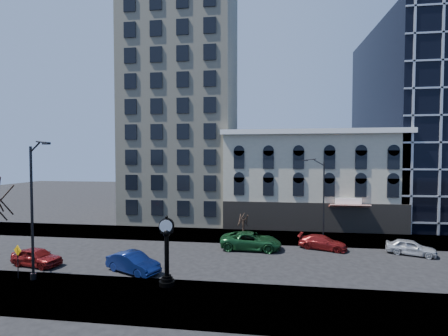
# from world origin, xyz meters

# --- Properties ---
(ground) EXTENTS (160.00, 160.00, 0.00)m
(ground) POSITION_xyz_m (0.00, 0.00, 0.00)
(ground) COLOR black
(ground) RESTS_ON ground
(sidewalk_far) EXTENTS (160.00, 6.00, 0.12)m
(sidewalk_far) POSITION_xyz_m (0.00, 8.00, 0.06)
(sidewalk_far) COLOR gray
(sidewalk_far) RESTS_ON ground
(sidewalk_near) EXTENTS (160.00, 6.00, 0.12)m
(sidewalk_near) POSITION_xyz_m (0.00, -8.00, 0.06)
(sidewalk_near) COLOR gray
(sidewalk_near) RESTS_ON ground
(cream_tower) EXTENTS (15.90, 15.40, 42.50)m
(cream_tower) POSITION_xyz_m (-6.11, 18.88, 19.32)
(cream_tower) COLOR beige
(cream_tower) RESTS_ON ground
(victorian_row) EXTENTS (22.60, 11.19, 12.50)m
(victorian_row) POSITION_xyz_m (12.00, 15.89, 6.00)
(victorian_row) COLOR #BBB59A
(victorian_row) RESTS_ON ground
(glass_office) EXTENTS (20.00, 20.15, 28.00)m
(glass_office) POSITION_xyz_m (32.00, 20.91, 14.00)
(glass_office) COLOR black
(glass_office) RESTS_ON ground
(street_clock) EXTENTS (1.11, 1.11, 4.90)m
(street_clock) POSITION_xyz_m (-0.77, -6.00, 2.34)
(street_clock) COLOR black
(street_clock) RESTS_ON sidewalk_near
(street_lamp_near) EXTENTS (2.55, 1.20, 10.31)m
(street_lamp_near) POSITION_xyz_m (-10.11, -6.56, 7.91)
(street_lamp_near) COLOR black
(street_lamp_near) RESTS_ON sidewalk_near
(street_lamp_far) EXTENTS (2.30, 0.74, 9.00)m
(street_lamp_far) POSITION_xyz_m (11.56, 6.14, 6.91)
(street_lamp_far) COLOR black
(street_lamp_far) RESTS_ON sidewalk_far
(bare_tree_far) EXTENTS (1.94, 1.94, 3.33)m
(bare_tree_far) POSITION_xyz_m (3.84, 6.39, 2.62)
(bare_tree_far) COLOR #332319
(bare_tree_far) RESTS_ON sidewalk_far
(warning_sign) EXTENTS (0.79, 0.27, 2.48)m
(warning_sign) POSITION_xyz_m (-12.08, -6.26, 1.83)
(warning_sign) COLOR black
(warning_sign) RESTS_ON sidewalk_near
(car_near_a) EXTENTS (4.55, 2.47, 1.47)m
(car_near_a) POSITION_xyz_m (-12.89, -3.40, 0.73)
(car_near_a) COLOR maroon
(car_near_a) RESTS_ON ground
(car_near_b) EXTENTS (4.90, 3.33, 1.53)m
(car_near_b) POSITION_xyz_m (-4.26, -3.76, 0.76)
(car_near_b) COLOR #0C194C
(car_near_b) RESTS_ON ground
(car_far_a) EXTENTS (6.08, 2.98, 1.66)m
(car_far_a) POSITION_xyz_m (4.76, 3.38, 0.83)
(car_far_a) COLOR #143F1E
(car_far_a) RESTS_ON ground
(car_far_b) EXTENTS (4.96, 3.22, 1.34)m
(car_far_b) POSITION_xyz_m (11.79, 4.29, 0.67)
(car_far_b) COLOR maroon
(car_far_b) RESTS_ON ground
(car_far_c) EXTENTS (4.44, 3.02, 1.40)m
(car_far_c) POSITION_xyz_m (19.59, 3.54, 0.70)
(car_far_c) COLOR #A5A8AD
(car_far_c) RESTS_ON ground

